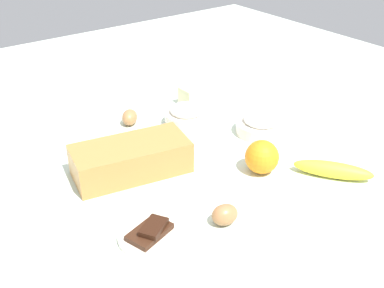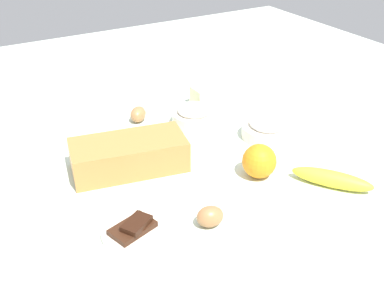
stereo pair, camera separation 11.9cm
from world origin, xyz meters
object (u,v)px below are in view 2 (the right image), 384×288
(egg_near_butter, at_px, (138,114))
(orange_fruit, at_px, (259,161))
(butter_block, at_px, (207,96))
(egg_beside_bowl, at_px, (210,216))
(sugar_bowl, at_px, (267,128))
(chocolate_plate, at_px, (133,230))
(loaf_pan, at_px, (129,154))
(banana, at_px, (332,179))
(flour_bowl, at_px, (194,115))

(egg_near_butter, bearing_deg, orange_fruit, -72.41)
(orange_fruit, bearing_deg, butter_block, 75.59)
(egg_near_butter, bearing_deg, egg_beside_bowl, -97.67)
(sugar_bowl, relative_size, chocolate_plate, 1.09)
(orange_fruit, bearing_deg, sugar_bowl, 46.10)
(sugar_bowl, bearing_deg, orange_fruit, -133.90)
(loaf_pan, height_order, egg_near_butter, loaf_pan)
(loaf_pan, relative_size, chocolate_plate, 2.31)
(loaf_pan, bearing_deg, sugar_bowl, 5.17)
(orange_fruit, bearing_deg, banana, -44.70)
(sugar_bowl, bearing_deg, banana, -93.60)
(chocolate_plate, bearing_deg, sugar_bowl, 21.13)
(loaf_pan, xyz_separation_m, egg_near_butter, (0.13, 0.23, -0.02))
(loaf_pan, xyz_separation_m, orange_fruit, (0.26, -0.19, 0.00))
(loaf_pan, relative_size, banana, 1.58)
(banana, height_order, butter_block, butter_block)
(loaf_pan, relative_size, sugar_bowl, 2.11)
(chocolate_plate, bearing_deg, egg_beside_bowl, -19.53)
(egg_near_butter, bearing_deg, chocolate_plate, -115.54)
(loaf_pan, xyz_separation_m, sugar_bowl, (0.40, -0.04, -0.01))
(chocolate_plate, bearing_deg, egg_near_butter, 64.46)
(butter_block, height_order, chocolate_plate, butter_block)
(banana, bearing_deg, butter_block, 91.76)
(loaf_pan, relative_size, egg_beside_bowl, 5.16)
(banana, distance_m, orange_fruit, 0.17)
(loaf_pan, relative_size, butter_block, 3.33)
(banana, relative_size, chocolate_plate, 1.46)
(butter_block, xyz_separation_m, chocolate_plate, (-0.46, -0.46, -0.02))
(sugar_bowl, distance_m, banana, 0.27)
(orange_fruit, height_order, egg_beside_bowl, orange_fruit)
(sugar_bowl, xyz_separation_m, egg_near_butter, (-0.27, 0.27, -0.00))
(chocolate_plate, bearing_deg, loaf_pan, 68.19)
(loaf_pan, height_order, sugar_bowl, loaf_pan)
(banana, height_order, orange_fruit, orange_fruit)
(butter_block, relative_size, egg_beside_bowl, 1.55)
(loaf_pan, distance_m, banana, 0.49)
(sugar_bowl, bearing_deg, egg_near_butter, 135.03)
(sugar_bowl, distance_m, egg_near_butter, 0.38)
(loaf_pan, distance_m, flour_bowl, 0.29)
(butter_block, xyz_separation_m, egg_beside_bowl, (-0.31, -0.51, -0.01))
(flour_bowl, height_order, orange_fruit, orange_fruit)
(sugar_bowl, height_order, orange_fruit, orange_fruit)
(flour_bowl, bearing_deg, banana, -74.47)
(butter_block, bearing_deg, orange_fruit, -104.41)
(banana, distance_m, egg_near_butter, 0.60)
(flour_bowl, relative_size, sugar_bowl, 0.90)
(chocolate_plate, bearing_deg, banana, -9.13)
(flour_bowl, distance_m, butter_block, 0.14)
(banana, relative_size, orange_fruit, 2.27)
(banana, xyz_separation_m, chocolate_plate, (-0.48, 0.08, -0.01))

